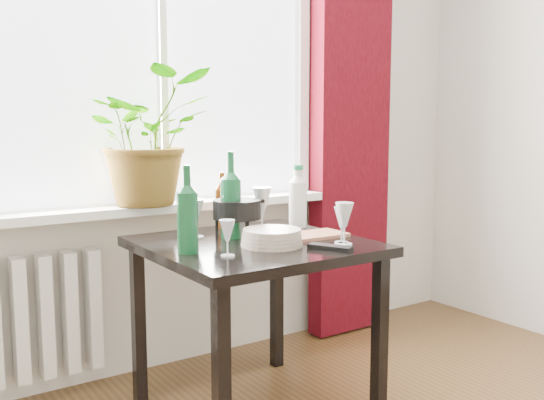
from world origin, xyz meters
TOP-DOWN VIEW (x-y plane):
  - window at (0.00, 2.22)m, footprint 1.72×0.08m
  - windowsill at (0.00, 2.15)m, footprint 1.72×0.20m
  - curtain at (1.12, 2.12)m, footprint 0.50×0.12m
  - radiator at (-0.75, 2.18)m, footprint 0.80×0.10m
  - table at (0.10, 1.55)m, footprint 0.85×0.85m
  - potted_plant at (-0.11, 2.12)m, footprint 0.59×0.52m
  - wine_bottle_left at (-0.22, 1.50)m, footprint 0.09×0.09m
  - wine_bottle_right at (0.06, 1.67)m, footprint 0.11×0.11m
  - bottle_amber at (0.16, 1.92)m, footprint 0.07×0.07m
  - cleaning_bottle at (0.46, 1.73)m, footprint 0.11×0.11m
  - wineglass_front_right at (0.36, 1.29)m, footprint 0.09×0.09m
  - wineglass_far_right at (0.37, 1.32)m, footprint 0.07×0.07m
  - wineglass_back_center at (0.25, 1.72)m, footprint 0.10×0.10m
  - wineglass_back_left at (-0.06, 1.76)m, footprint 0.07×0.07m
  - wineglass_front_left at (-0.13, 1.36)m, footprint 0.07×0.07m
  - plate_stack at (0.11, 1.43)m, footprint 0.31×0.31m
  - fondue_pot at (0.10, 1.68)m, footprint 0.29×0.27m
  - tv_remote at (0.25, 1.25)m, footprint 0.12×0.18m
  - cutting_board at (0.37, 1.49)m, footprint 0.27×0.18m

SIDE VIEW (x-z plane):
  - radiator at x=-0.75m, z-range 0.10..0.66m
  - table at x=0.10m, z-range 0.28..1.02m
  - cutting_board at x=0.37m, z-range 0.74..0.75m
  - tv_remote at x=0.25m, z-range 0.74..0.76m
  - plate_stack at x=0.11m, z-range 0.74..0.81m
  - wineglass_front_left at x=-0.13m, z-range 0.74..0.88m
  - wineglass_far_right at x=0.37m, z-range 0.74..0.89m
  - fondue_pot at x=0.10m, z-range 0.74..0.90m
  - wineglass_back_left at x=-0.06m, z-range 0.74..0.91m
  - windowsill at x=0.00m, z-range 0.80..0.84m
  - wineglass_front_right at x=0.36m, z-range 0.74..0.91m
  - wineglass_back_center at x=0.25m, z-range 0.74..0.95m
  - bottle_amber at x=0.16m, z-range 0.74..1.00m
  - cleaning_bottle at x=0.46m, z-range 0.74..1.03m
  - wine_bottle_left at x=-0.22m, z-range 0.74..1.07m
  - wine_bottle_right at x=0.06m, z-range 0.74..1.11m
  - potted_plant at x=-0.11m, z-range 0.84..1.47m
  - curtain at x=1.12m, z-range 0.01..2.58m
  - window at x=0.00m, z-range 0.79..2.41m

